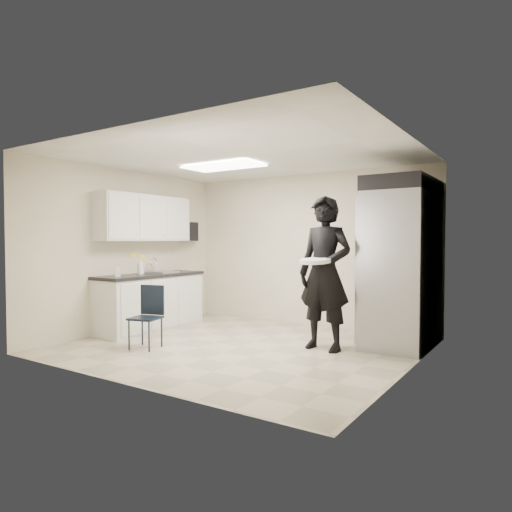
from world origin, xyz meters
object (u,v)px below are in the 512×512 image
Objects in this scene: lower_counter at (151,303)px; commercial_fridge at (402,270)px; folding_chair at (145,318)px; man_tuxedo at (325,273)px.

lower_counter is 0.90× the size of commercial_fridge.
folding_chair is 0.40× the size of man_tuxedo.
lower_counter is 3.98m from commercial_fridge.
man_tuxedo is (2.05, 1.26, 0.61)m from folding_chair.
folding_chair is (0.94, -1.00, -0.02)m from lower_counter.
man_tuxedo reaches higher than lower_counter.
man_tuxedo is (-0.79, -0.82, -0.03)m from commercial_fridge.
commercial_fridge is 3.57m from folding_chair.
lower_counter is 2.32× the size of folding_chair.
lower_counter is at bearing -170.34° from man_tuxedo.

